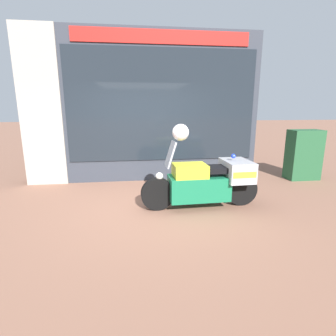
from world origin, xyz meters
name	(u,v)px	position (x,y,z in m)	size (l,w,h in m)	color
ground_plane	(151,205)	(0.00, 0.00, 0.00)	(60.00, 60.00, 0.00)	#8E604C
shop_building	(128,108)	(-0.43, 2.00, 1.87)	(5.89, 0.55, 3.72)	#333842
window_display	(161,160)	(0.41, 2.03, 0.49)	(4.47, 0.30, 2.05)	slate
paramedic_motorcycle	(208,181)	(1.08, -0.20, 0.52)	(2.28, 0.75, 1.30)	black
utility_cabinet	(304,155)	(4.14, 1.43, 0.65)	(0.82, 0.47, 1.31)	#235633
white_helmet	(181,132)	(0.54, -0.21, 1.45)	(0.30, 0.30, 0.30)	white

